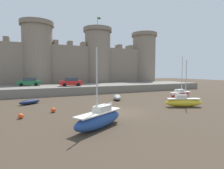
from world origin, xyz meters
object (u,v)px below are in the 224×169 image
at_px(rowboat_near_channel_right, 117,97).
at_px(car_quay_west, 29,82).
at_px(sailboat_foreground_centre, 181,94).
at_px(mooring_buoy_mid_mud, 21,116).
at_px(sailboat_foreground_right, 183,102).
at_px(sailboat_near_channel_left, 99,119).
at_px(car_quay_centre_west, 71,82).
at_px(rowboat_midflat_centre, 30,102).
at_px(mooring_buoy_near_channel, 53,110).

xyz_separation_m(rowboat_near_channel_right, car_quay_west, (-12.18, 14.09, 1.84)).
distance_m(sailboat_foreground_centre, mooring_buoy_mid_mud, 22.70).
height_order(sailboat_foreground_right, sailboat_foreground_centre, sailboat_foreground_centre).
height_order(sailboat_near_channel_left, car_quay_centre_west, sailboat_near_channel_left).
xyz_separation_m(sailboat_foreground_centre, mooring_buoy_mid_mud, (-22.43, -3.47, -0.35)).
height_order(sailboat_near_channel_left, rowboat_near_channel_right, sailboat_near_channel_left).
bearing_deg(sailboat_foreground_right, rowboat_midflat_centre, 151.04).
bearing_deg(sailboat_near_channel_left, car_quay_west, 101.61).
xyz_separation_m(rowboat_midflat_centre, car_quay_centre_west, (7.04, 9.15, 1.92)).
xyz_separation_m(rowboat_midflat_centre, mooring_buoy_mid_mud, (-0.60, -7.36, -0.09)).
relative_size(rowboat_midflat_centre, sailboat_foreground_centre, 0.43).
height_order(mooring_buoy_near_channel, mooring_buoy_mid_mud, mooring_buoy_near_channel).
xyz_separation_m(car_quay_centre_west, car_quay_west, (-7.35, 3.65, 0.00)).
distance_m(mooring_buoy_near_channel, mooring_buoy_mid_mud, 3.19).
distance_m(sailboat_foreground_centre, car_quay_centre_west, 19.79).
xyz_separation_m(sailboat_foreground_right, car_quay_west, (-17.09, 22.08, 1.64)).
bearing_deg(mooring_buoy_mid_mud, car_quay_west, 89.19).
xyz_separation_m(rowboat_midflat_centre, sailboat_foreground_centre, (21.83, -3.89, 0.26)).
distance_m(rowboat_near_channel_right, mooring_buoy_mid_mud, 13.87).
bearing_deg(car_quay_centre_west, mooring_buoy_near_channel, -107.39).
height_order(rowboat_near_channel_right, car_quay_centre_west, car_quay_centre_west).
distance_m(rowboat_near_channel_right, car_quay_west, 18.71).
xyz_separation_m(mooring_buoy_near_channel, car_quay_centre_west, (4.75, 15.16, 2.00)).
height_order(sailboat_near_channel_left, rowboat_midflat_centre, sailboat_near_channel_left).
height_order(sailboat_foreground_centre, car_quay_centre_west, sailboat_foreground_centre).
relative_size(mooring_buoy_mid_mud, car_quay_centre_west, 0.12).
distance_m(sailboat_near_channel_left, mooring_buoy_near_channel, 7.15).
bearing_deg(sailboat_near_channel_left, mooring_buoy_near_channel, 111.58).
height_order(sailboat_foreground_right, rowboat_midflat_centre, sailboat_foreground_right).
bearing_deg(sailboat_foreground_right, car_quay_centre_west, 117.84).
xyz_separation_m(mooring_buoy_near_channel, mooring_buoy_mid_mud, (-2.89, -1.35, -0.01)).
bearing_deg(rowboat_near_channel_right, mooring_buoy_near_channel, -153.77).
relative_size(sailboat_foreground_right, rowboat_midflat_centre, 1.94).
height_order(sailboat_foreground_centre, mooring_buoy_near_channel, sailboat_foreground_centre).
bearing_deg(sailboat_foreground_centre, sailboat_near_channel_left, -152.64).
height_order(sailboat_foreground_right, car_quay_centre_west, sailboat_foreground_right).
height_order(sailboat_foreground_centre, car_quay_west, sailboat_foreground_centre).
relative_size(sailboat_foreground_right, car_quay_west, 1.34).
relative_size(sailboat_foreground_right, mooring_buoy_mid_mud, 11.57).
distance_m(sailboat_foreground_right, sailboat_near_channel_left, 12.33).
relative_size(sailboat_near_channel_left, car_quay_west, 1.42).
height_order(rowboat_midflat_centre, rowboat_near_channel_right, rowboat_near_channel_right).
distance_m(rowboat_midflat_centre, mooring_buoy_mid_mud, 7.38).
bearing_deg(rowboat_near_channel_right, sailboat_foreground_right, -58.45).
bearing_deg(sailboat_near_channel_left, sailboat_foreground_right, 15.80).
bearing_deg(mooring_buoy_near_channel, rowboat_near_channel_right, 26.23).
distance_m(sailboat_foreground_right, rowboat_near_channel_right, 9.38).
relative_size(rowboat_near_channel_right, mooring_buoy_near_channel, 6.30).
bearing_deg(rowboat_midflat_centre, sailboat_foreground_centre, -10.09).
xyz_separation_m(sailboat_near_channel_left, mooring_buoy_mid_mud, (-5.51, 5.28, -0.45)).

